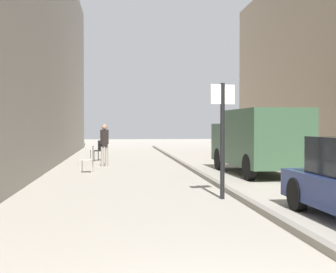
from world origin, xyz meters
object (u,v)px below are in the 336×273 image
Objects in this scene: street_sign_post at (222,130)px; delivery_van at (258,139)px; pedestrian_main_foreground at (104,142)px; cafe_chair_near_window at (89,157)px; cafe_chair_by_doorway at (98,149)px.

delivery_van is at bearing -131.18° from street_sign_post.
pedestrian_main_foreground is at bearing -86.82° from street_sign_post.
cafe_chair_by_doorway is (0.07, 5.52, 0.00)m from cafe_chair_near_window.
cafe_chair_near_window is at bearing 63.00° from pedestrian_main_foreground.
street_sign_post is at bearing -118.00° from delivery_van.
street_sign_post is 2.77× the size of cafe_chair_by_doorway.
delivery_van is at bearing 131.07° from pedestrian_main_foreground.
pedestrian_main_foreground is 2.44m from cafe_chair_near_window.
pedestrian_main_foreground is at bearing 160.99° from cafe_chair_by_doorway.
cafe_chair_near_window is (-3.32, 6.03, -1.00)m from street_sign_post.
cafe_chair_near_window is at bearing 167.17° from delivery_van.
pedestrian_main_foreground is at bearing 144.59° from delivery_van.
delivery_van is 1.93× the size of street_sign_post.
delivery_van is at bearing -165.40° from cafe_chair_by_doorway.
delivery_van reaches higher than cafe_chair_near_window.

